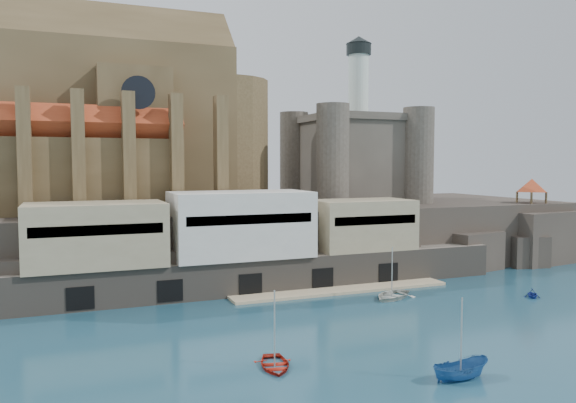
{
  "coord_description": "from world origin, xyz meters",
  "views": [
    {
      "loc": [
        -31.29,
        -46.63,
        16.7
      ],
      "look_at": [
        0.04,
        32.0,
        10.92
      ],
      "focal_mm": 35.0,
      "sensor_mm": 36.0,
      "label": 1
    }
  ],
  "objects_px": {
    "boat_0": "(275,367)",
    "church": "(115,127)",
    "boat_2": "(460,379)",
    "pavilion": "(532,187)",
    "castle_keep": "(353,154)"
  },
  "relations": [
    {
      "from": "pavilion",
      "to": "boat_0",
      "type": "xyz_separation_m",
      "value": [
        -57.66,
        -30.44,
        -12.73
      ]
    },
    {
      "from": "boat_0",
      "to": "church",
      "type": "bearing_deg",
      "value": 113.18
    },
    {
      "from": "pavilion",
      "to": "boat_0",
      "type": "relative_size",
      "value": 1.29
    },
    {
      "from": "castle_keep",
      "to": "boat_0",
      "type": "xyz_separation_m",
      "value": [
        -31.74,
        -45.52,
        -18.31
      ]
    },
    {
      "from": "boat_2",
      "to": "castle_keep",
      "type": "bearing_deg",
      "value": -20.37
    },
    {
      "from": "pavilion",
      "to": "boat_0",
      "type": "distance_m",
      "value": 66.44
    },
    {
      "from": "castle_keep",
      "to": "pavilion",
      "type": "xyz_separation_m",
      "value": [
        25.92,
        -15.08,
        -5.59
      ]
    },
    {
      "from": "church",
      "to": "pavilion",
      "type": "bearing_deg",
      "value": -13.48
    },
    {
      "from": "church",
      "to": "boat_2",
      "type": "distance_m",
      "value": 62.07
    },
    {
      "from": "boat_0",
      "to": "boat_2",
      "type": "relative_size",
      "value": 1.0
    },
    {
      "from": "pavilion",
      "to": "church",
      "type": "bearing_deg",
      "value": 166.52
    },
    {
      "from": "pavilion",
      "to": "boat_2",
      "type": "relative_size",
      "value": 1.28
    },
    {
      "from": "church",
      "to": "boat_2",
      "type": "height_order",
      "value": "church"
    },
    {
      "from": "boat_0",
      "to": "boat_2",
      "type": "distance_m",
      "value": 14.7
    },
    {
      "from": "castle_keep",
      "to": "boat_2",
      "type": "bearing_deg",
      "value": -109.88
    }
  ]
}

